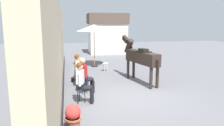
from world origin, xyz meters
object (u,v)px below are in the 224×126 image
at_px(saddled_horse_center, 140,57).
at_px(spare_stool_white, 105,64).
at_px(seated_visitor_near, 82,81).
at_px(flower_planter_near, 73,116).
at_px(cafe_parasol, 94,28).
at_px(seated_visitor_far, 79,68).
at_px(seated_visitor_middle, 85,73).
at_px(satchel_bag, 74,79).

distance_m(saddled_horse_center, spare_stool_white, 2.96).
bearing_deg(seated_visitor_near, spare_stool_white, 71.21).
bearing_deg(flower_planter_near, cafe_parasol, 78.94).
bearing_deg(seated_visitor_far, seated_visitor_middle, -81.89).
xyz_separation_m(saddled_horse_center, satchel_bag, (-2.96, 0.77, -1.06)).
xyz_separation_m(seated_visitor_near, flower_planter_near, (-0.38, -1.79, -0.44)).
distance_m(seated_visitor_near, cafe_parasol, 6.57).
xyz_separation_m(saddled_horse_center, cafe_parasol, (-1.56, 4.11, 1.20)).
bearing_deg(saddled_horse_center, seated_visitor_middle, -156.84).
height_order(spare_stool_white, satchel_bag, spare_stool_white).
distance_m(seated_visitor_near, flower_planter_near, 1.88).
distance_m(seated_visitor_near, satchel_bag, 3.00).
distance_m(cafe_parasol, satchel_bag, 4.28).
xyz_separation_m(saddled_horse_center, flower_planter_near, (-3.13, -3.94, -0.82)).
distance_m(saddled_horse_center, cafe_parasol, 4.56).
relative_size(seated_visitor_near, flower_planter_near, 2.17).
bearing_deg(seated_visitor_middle, cafe_parasol, 78.79).
xyz_separation_m(seated_visitor_far, spare_stool_white, (1.60, 2.75, -0.38)).
bearing_deg(saddled_horse_center, spare_stool_white, 113.32).
distance_m(flower_planter_near, cafe_parasol, 8.45).
bearing_deg(seated_visitor_near, saddled_horse_center, 37.98).
relative_size(seated_visitor_middle, seated_visitor_far, 1.00).
bearing_deg(flower_planter_near, satchel_bag, 87.91).
distance_m(seated_visitor_near, spare_stool_white, 5.06).
height_order(flower_planter_near, cafe_parasol, cafe_parasol).
bearing_deg(seated_visitor_middle, spare_stool_white, 68.62).
xyz_separation_m(flower_planter_near, cafe_parasol, (1.57, 8.06, 2.03)).
distance_m(seated_visitor_near, seated_visitor_middle, 1.05).
relative_size(seated_visitor_far, cafe_parasol, 0.54).
height_order(seated_visitor_near, saddled_horse_center, saddled_horse_center).
xyz_separation_m(seated_visitor_middle, saddled_horse_center, (2.59, 1.11, 0.38)).
xyz_separation_m(cafe_parasol, spare_stool_white, (0.43, -1.49, -1.96)).
distance_m(spare_stool_white, satchel_bag, 2.62).
xyz_separation_m(seated_visitor_far, flower_planter_near, (-0.40, -3.81, -0.44)).
height_order(seated_visitor_far, cafe_parasol, cafe_parasol).
height_order(seated_visitor_near, cafe_parasol, cafe_parasol).
distance_m(cafe_parasol, spare_stool_white, 2.50).
height_order(saddled_horse_center, flower_planter_near, saddled_horse_center).
relative_size(saddled_horse_center, cafe_parasol, 1.14).
xyz_separation_m(spare_stool_white, satchel_bag, (-1.83, -1.86, -0.30)).
relative_size(seated_visitor_near, saddled_horse_center, 0.47).
relative_size(seated_visitor_near, seated_visitor_far, 1.00).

